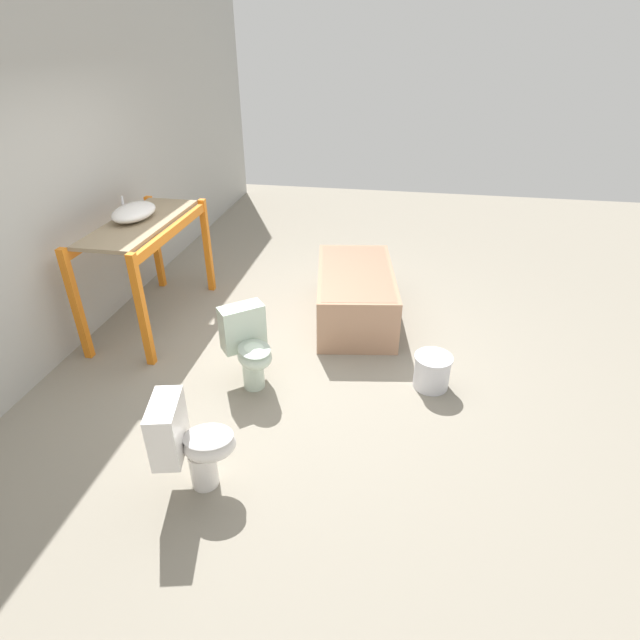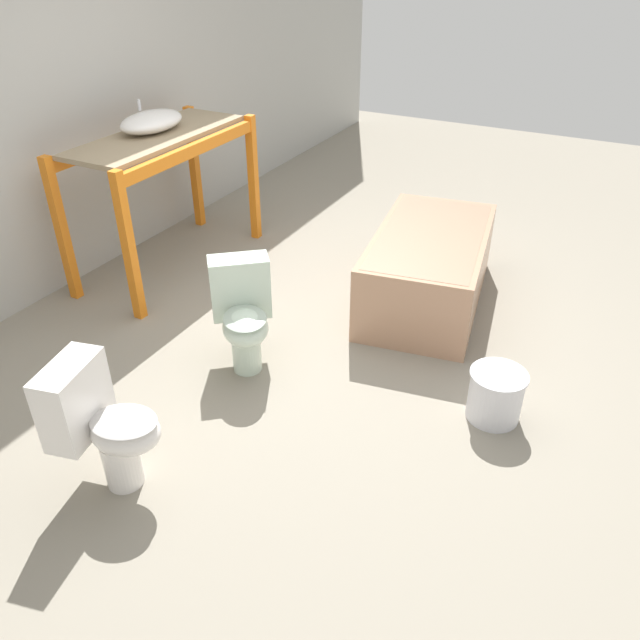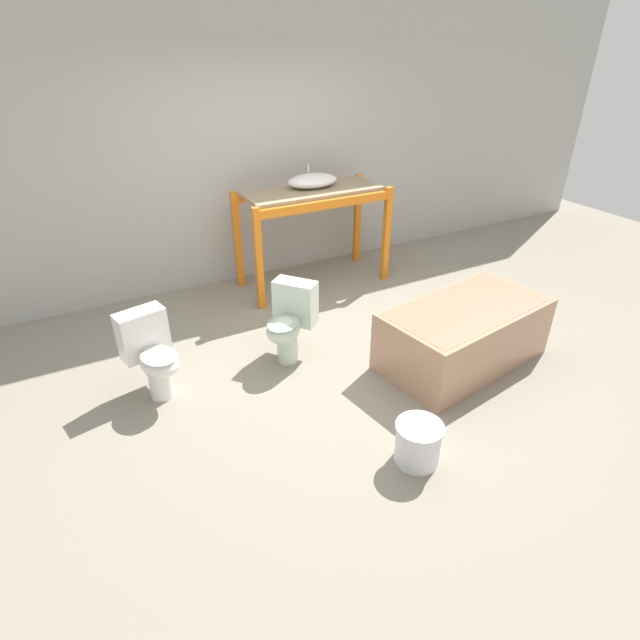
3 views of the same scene
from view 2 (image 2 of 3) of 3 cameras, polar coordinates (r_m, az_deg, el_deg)
ground_plane at (r=4.39m, az=-1.31°, el=-1.39°), size 12.00×12.00×0.00m
warehouse_wall_rear at (r=5.09m, az=-24.20°, el=20.27°), size 10.80×0.08×3.20m
shelving_rack at (r=5.15m, az=-14.37°, el=14.02°), size 1.66×0.71×1.11m
sink_basin at (r=5.15m, az=-15.15°, el=17.12°), size 0.58×0.36×0.23m
bathtub_main at (r=4.73m, az=9.92°, el=5.14°), size 1.59×1.01×0.55m
toilet_near at (r=3.93m, az=-7.05°, el=0.74°), size 0.61×0.58×0.71m
toilet_far at (r=3.25m, az=-19.35°, el=-8.77°), size 0.44×0.57×0.71m
bucket_white at (r=3.74m, az=15.77°, el=-6.55°), size 0.33×0.33×0.31m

